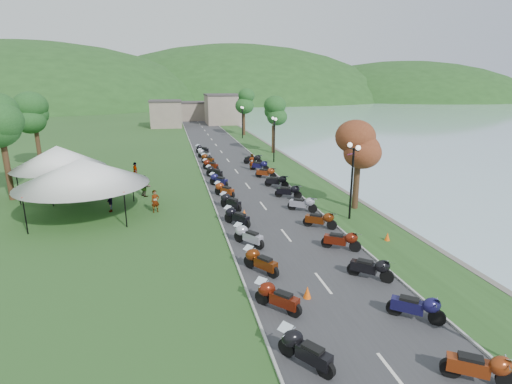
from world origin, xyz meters
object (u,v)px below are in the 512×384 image
vendor_tent_main (84,188)px  pedestrian_a (156,212)px  pedestrian_c (110,212)px  pedestrian_b (114,190)px

vendor_tent_main → pedestrian_a: vendor_tent_main is taller
vendor_tent_main → pedestrian_c: vendor_tent_main is taller
vendor_tent_main → pedestrian_b: vendor_tent_main is taller
pedestrian_a → pedestrian_c: pedestrian_c is taller
pedestrian_a → pedestrian_c: size_ratio=0.97×
vendor_tent_main → pedestrian_c: size_ratio=3.48×
pedestrian_b → pedestrian_c: bearing=97.3°
pedestrian_a → pedestrian_b: pedestrian_b is taller
pedestrian_a → pedestrian_c: (-3.16, 0.79, 0.00)m
pedestrian_b → pedestrian_c: 6.12m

